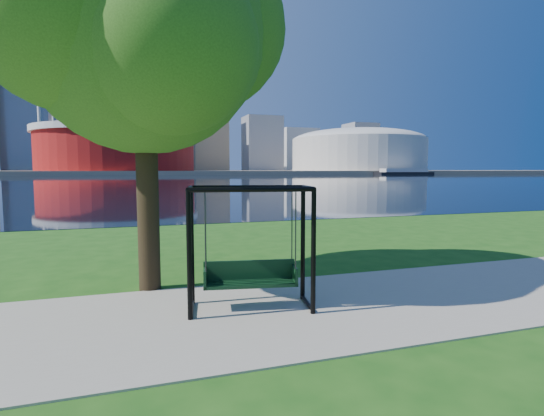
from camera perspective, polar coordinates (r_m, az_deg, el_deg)
name	(u,v)px	position (r m, az deg, el deg)	size (l,w,h in m)	color
ground	(278,303)	(8.17, 0.83, -12.61)	(900.00, 900.00, 0.00)	#1E5114
path	(287,310)	(7.72, 2.07, -13.57)	(120.00, 4.00, 0.03)	#9E937F
river	(144,180)	(109.41, -16.85, 3.64)	(900.00, 180.00, 0.02)	black
far_bank	(137,172)	(313.37, -17.74, 4.64)	(900.00, 228.00, 2.00)	#937F60
stadium	(117,148)	(242.75, -20.07, 7.62)	(83.00, 83.00, 32.00)	maroon
arena	(358,149)	(278.98, 11.53, 7.80)	(84.00, 84.00, 26.56)	beige
skyline	(129,123)	(328.46, -18.69, 10.73)	(392.00, 66.00, 96.50)	gray
swing	(250,250)	(7.54, -2.95, -5.72)	(2.29, 1.30, 2.21)	black
park_tree	(140,25)	(9.53, -17.29, 22.44)	(6.21, 5.61, 7.72)	black
barge	(404,172)	(238.17, 17.31, 4.67)	(32.06, 9.84, 3.17)	black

